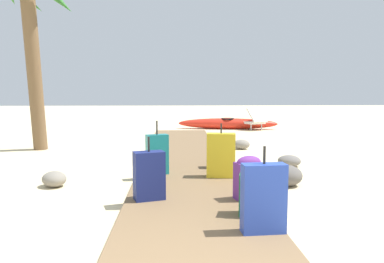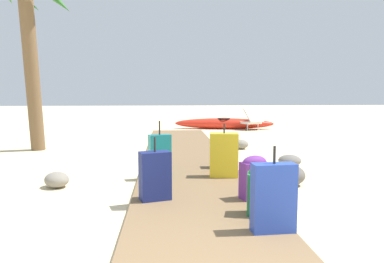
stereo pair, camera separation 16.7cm
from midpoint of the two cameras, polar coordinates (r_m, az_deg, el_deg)
name	(u,v)px [view 1 (the left image)]	position (r m, az deg, el deg)	size (l,w,h in m)	color
ground_plane	(188,175)	(6.22, 0.09, -6.63)	(60.00, 60.00, 0.00)	beige
boardwalk	(185,161)	(7.25, -0.33, -4.47)	(1.61, 10.66, 0.08)	brown
suitcase_navy	(149,176)	(4.53, -5.47, -6.68)	(0.40, 0.30, 0.76)	navy
backpack_purple	(249,176)	(4.59, 9.65, -6.75)	(0.37, 0.27, 0.53)	#6B2D84
backpack_green	(255,189)	(4.03, 10.80, -8.65)	(0.37, 0.29, 0.52)	#237538
suitcase_teal	(157,154)	(5.88, -4.50, -3.47)	(0.37, 0.26, 0.84)	#197A7F
backpack_black	(222,151)	(6.40, 5.35, -3.03)	(0.32, 0.25, 0.53)	black
suitcase_yellow	(221,155)	(5.70, 5.26, -3.60)	(0.45, 0.26, 0.82)	gold
suitcase_blue	(264,198)	(3.56, 12.15, -9.87)	(0.41, 0.19, 0.80)	#2847B7
palm_tree_far_left	(31,12)	(9.46, -22.74, 16.36)	(1.95, 2.01, 4.19)	brown
lounge_chair	(249,120)	(13.78, 9.02, 1.71)	(1.23, 1.65, 0.79)	white
kayak	(228,124)	(13.77, 5.76, 1.21)	(3.65, 1.08, 0.40)	red
rock_left_near	(54,179)	(5.79, -19.41, -6.82)	(0.33, 0.38, 0.22)	gray
rock_right_far	(241,144)	(9.02, 8.02, -1.95)	(0.40, 0.32, 0.23)	gray
rock_right_mid	(289,161)	(7.14, 15.20, -4.33)	(0.41, 0.38, 0.21)	slate
rock_right_near	(287,176)	(5.70, 15.02, -6.47)	(0.44, 0.45, 0.30)	#5B5651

